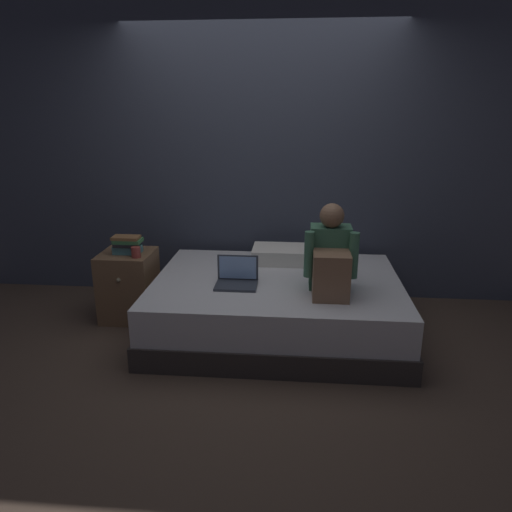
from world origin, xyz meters
The scene contains 9 objects.
ground_plane centered at (0.00, 0.00, 0.00)m, with size 8.00×8.00×0.00m, color #47382D.
wall_back centered at (0.00, 1.20, 1.35)m, with size 5.60×0.10×2.70m, color #383D4C.
bed centered at (0.20, 0.30, 0.23)m, with size 2.00×1.50×0.47m.
nightstand centered at (-1.10, 0.47, 0.30)m, with size 0.44×0.46×0.60m.
person_sitting centered at (0.60, 0.07, 0.72)m, with size 0.39×0.44×0.66m.
laptop centered at (-0.10, 0.13, 0.52)m, with size 0.32×0.23×0.22m.
pillow centered at (0.24, 0.75, 0.53)m, with size 0.56×0.36×0.13m, color silver.
book_stack centered at (-1.08, 0.45, 0.67)m, with size 0.24×0.17×0.15m.
mug centered at (-0.97, 0.35, 0.64)m, with size 0.08×0.08×0.09m, color #933833.
Camera 1 is at (0.35, -3.28, 1.79)m, focal length 33.22 mm.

